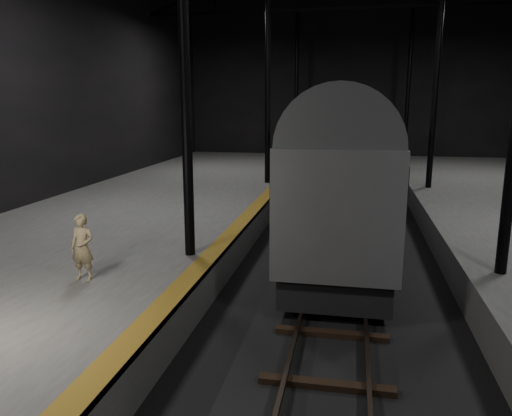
# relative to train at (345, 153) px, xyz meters

# --- Properties ---
(ground) EXTENTS (44.00, 44.00, 0.00)m
(ground) POSITION_rel_train_xyz_m (0.00, -4.11, -2.91)
(ground) COLOR black
(ground) RESTS_ON ground
(platform_left) EXTENTS (9.00, 43.80, 1.00)m
(platform_left) POSITION_rel_train_xyz_m (-7.50, -4.11, -2.41)
(platform_left) COLOR #4F4F4D
(platform_left) RESTS_ON ground
(tactile_strip) EXTENTS (0.50, 43.80, 0.01)m
(tactile_strip) POSITION_rel_train_xyz_m (-3.25, -4.11, -1.91)
(tactile_strip) COLOR #865D18
(tactile_strip) RESTS_ON platform_left
(track) EXTENTS (2.40, 43.00, 0.24)m
(track) POSITION_rel_train_xyz_m (0.00, -4.11, -2.85)
(track) COLOR #3F3328
(track) RESTS_ON ground
(train) EXTENTS (2.93, 19.54, 5.22)m
(train) POSITION_rel_train_xyz_m (0.00, 0.00, 0.00)
(train) COLOR #A9ADB2
(train) RESTS_ON ground
(woman) EXTENTS (0.56, 0.38, 1.51)m
(woman) POSITION_rel_train_xyz_m (-5.53, -10.39, -1.16)
(woman) COLOR tan
(woman) RESTS_ON platform_left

